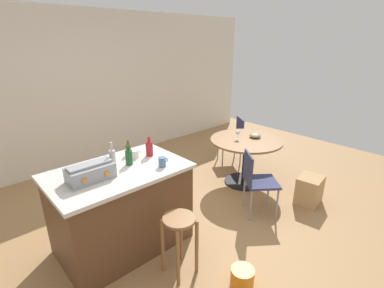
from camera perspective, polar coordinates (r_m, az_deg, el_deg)
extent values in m
plane|color=#A37A4C|center=(3.63, -0.26, -16.65)|extent=(8.80, 8.80, 0.00)
cube|color=silver|center=(5.40, -21.10, 10.13)|extent=(8.00, 0.10, 2.70)
cube|color=brown|center=(3.24, -14.04, -12.83)|extent=(1.34, 0.83, 0.89)
cube|color=beige|center=(3.01, -14.79, -5.37)|extent=(1.40, 0.89, 0.04)
cylinder|color=olive|center=(3.03, -2.25, -18.04)|extent=(0.04, 0.04, 0.60)
cylinder|color=olive|center=(2.92, -5.99, -19.89)|extent=(0.04, 0.04, 0.60)
cylinder|color=olive|center=(2.78, -2.86, -22.28)|extent=(0.04, 0.04, 0.60)
cylinder|color=olive|center=(2.90, 0.95, -20.18)|extent=(0.04, 0.04, 0.60)
cylinder|color=olive|center=(2.71, -2.64, -14.98)|extent=(0.31, 0.31, 0.03)
cylinder|color=black|center=(4.71, 10.35, -7.47)|extent=(0.61, 0.61, 0.02)
cylinder|color=black|center=(4.56, 10.63, -3.64)|extent=(0.07, 0.07, 0.71)
cylinder|color=olive|center=(4.43, 10.93, 0.76)|extent=(1.11, 1.11, 0.03)
cube|color=navy|center=(5.26, 7.62, 0.89)|extent=(0.55, 0.55, 0.03)
cube|color=navy|center=(5.26, 9.70, 3.06)|extent=(0.21, 0.32, 0.40)
cylinder|color=gray|center=(5.25, 9.81, -1.99)|extent=(0.02, 0.02, 0.43)
cylinder|color=gray|center=(5.55, 8.68, -0.68)|extent=(0.02, 0.02, 0.43)
cylinder|color=gray|center=(5.45, 5.28, -0.90)|extent=(0.02, 0.02, 0.43)
cylinder|color=gray|center=(5.15, 6.24, -2.26)|extent=(0.02, 0.02, 0.43)
cube|color=navy|center=(3.77, 13.91, -7.51)|extent=(0.56, 0.56, 0.03)
cube|color=navy|center=(3.63, 11.31, -4.90)|extent=(0.24, 0.30, 0.40)
cylinder|color=gray|center=(3.98, 10.53, -9.54)|extent=(0.02, 0.02, 0.44)
cylinder|color=gray|center=(3.70, 11.82, -12.12)|extent=(0.02, 0.02, 0.44)
cylinder|color=gray|center=(3.81, 16.86, -11.67)|extent=(0.02, 0.02, 0.44)
cylinder|color=gray|center=(4.08, 15.22, -9.19)|extent=(0.02, 0.02, 0.44)
cube|color=gray|center=(2.84, -19.90, -5.50)|extent=(0.43, 0.23, 0.14)
cube|color=gray|center=(2.81, -20.10, -3.95)|extent=(0.40, 0.14, 0.02)
cube|color=orange|center=(2.71, -20.94, -6.96)|extent=(0.04, 0.01, 0.04)
cube|color=orange|center=(2.78, -16.90, -5.75)|extent=(0.04, 0.01, 0.04)
cylinder|color=#194C23|center=(3.06, -12.68, -2.70)|extent=(0.08, 0.08, 0.16)
cylinder|color=#194C23|center=(3.02, -12.84, -0.77)|extent=(0.03, 0.03, 0.06)
cylinder|color=maroon|center=(3.25, -8.65, -1.00)|extent=(0.08, 0.08, 0.16)
cylinder|color=maroon|center=(3.21, -8.76, 0.90)|extent=(0.03, 0.03, 0.06)
cylinder|color=#B7B2AD|center=(2.95, -15.78, -3.24)|extent=(0.06, 0.06, 0.22)
cylinder|color=#B7B2AD|center=(2.90, -16.06, -0.47)|extent=(0.02, 0.02, 0.09)
cylinder|color=#603314|center=(3.32, -12.78, -1.12)|extent=(0.06, 0.06, 0.13)
cylinder|color=#603314|center=(3.29, -12.90, 0.35)|extent=(0.02, 0.02, 0.05)
cylinder|color=white|center=(3.23, -11.51, -2.02)|extent=(0.08, 0.08, 0.09)
torus|color=white|center=(3.25, -10.71, -1.71)|extent=(0.05, 0.01, 0.05)
cylinder|color=#4C7099|center=(2.97, -6.08, -3.64)|extent=(0.08, 0.08, 0.10)
torus|color=#4C7099|center=(2.99, -5.29, -3.29)|extent=(0.05, 0.01, 0.05)
cylinder|color=silver|center=(4.40, 9.20, 0.98)|extent=(0.06, 0.06, 0.00)
cylinder|color=silver|center=(4.38, 9.23, 1.50)|extent=(0.01, 0.01, 0.08)
ellipsoid|color=silver|center=(4.36, 9.28, 2.35)|extent=(0.07, 0.07, 0.06)
ellipsoid|color=tan|center=(4.53, 12.69, 1.75)|extent=(0.18, 0.18, 0.07)
cube|color=tan|center=(4.33, 22.71, -8.63)|extent=(0.41, 0.35, 0.40)
cylinder|color=orange|center=(2.94, 10.15, -25.16)|extent=(0.22, 0.22, 0.20)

